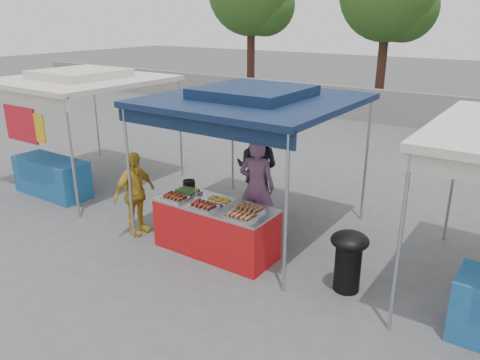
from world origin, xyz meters
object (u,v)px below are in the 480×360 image
Objects in this scene: cooking_pot at (189,184)px; customer_person at (135,194)px; vendor_table at (216,228)px; vendor_woman at (257,187)px; helper_man at (257,168)px; wok_burner at (349,256)px.

customer_person is at bearing -142.41° from cooking_pot.
vendor_woman reaches higher than vendor_table.
cooking_pot is 0.96m from customer_person.
vendor_woman is 0.99m from helper_man.
wok_burner is at bearing 142.12° from vendor_woman.
customer_person is (-1.75, -1.21, -0.12)m from vendor_woman.
helper_man is (-0.37, 1.83, 0.47)m from vendor_table.
cooking_pot is at bearing 157.15° from vendor_table.
cooking_pot reaches higher than wok_burner.
vendor_table is at bearing -159.71° from wok_burner.
vendor_woman reaches higher than cooking_pot.
cooking_pot is 0.24× the size of wok_burner.
vendor_woman reaches higher than wok_burner.
vendor_woman is (0.16, 0.99, 0.44)m from vendor_table.
helper_man reaches higher than customer_person.
vendor_table is at bearing 89.26° from helper_man.
customer_person is (-1.23, -2.05, -0.15)m from helper_man.
vendor_table is at bearing 65.16° from vendor_woman.
wok_burner is 0.60× the size of customer_person.
helper_man is at bearing 163.30° from wok_burner.
helper_man reaches higher than vendor_woman.
vendor_table is 1.04m from cooking_pot.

